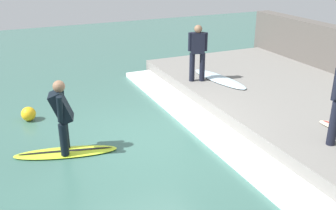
{
  "coord_description": "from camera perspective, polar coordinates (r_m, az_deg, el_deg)",
  "views": [
    {
      "loc": [
        -2.67,
        -6.99,
        3.77
      ],
      "look_at": [
        0.49,
        0.0,
        0.7
      ],
      "focal_mm": 42.0,
      "sensor_mm": 36.0,
      "label": 1
    }
  ],
  "objects": [
    {
      "name": "ground_plane",
      "position": [
        8.38,
        -3.05,
        -4.96
      ],
      "size": [
        28.0,
        28.0,
        0.0
      ],
      "primitive_type": "plane",
      "color": "#386056"
    },
    {
      "name": "concrete_ledge",
      "position": [
        10.29,
        18.01,
        0.35
      ],
      "size": [
        4.4,
        9.15,
        0.38
      ],
      "primitive_type": "cube",
      "color": "slate",
      "rests_on": "ground_plane"
    },
    {
      "name": "wave_foam_crest",
      "position": [
        8.89,
        5.32,
        -2.93
      ],
      "size": [
        0.78,
        8.69,
        0.12
      ],
      "primitive_type": "cube",
      "color": "white",
      "rests_on": "ground_plane"
    },
    {
      "name": "surfboard_riding",
      "position": [
        8.05,
        -14.58,
        -6.65
      ],
      "size": [
        2.05,
        0.95,
        0.07
      ],
      "color": "#BFE02D",
      "rests_on": "ground_plane"
    },
    {
      "name": "surfer_riding",
      "position": [
        7.69,
        -15.17,
        -1.15
      ],
      "size": [
        0.51,
        0.63,
        1.46
      ],
      "color": "black",
      "rests_on": "surfboard_riding"
    },
    {
      "name": "surfer_waiting_near",
      "position": [
        10.59,
        4.32,
        7.95
      ],
      "size": [
        0.49,
        0.34,
        1.53
      ],
      "color": "black",
      "rests_on": "concrete_ledge"
    },
    {
      "name": "surfboard_waiting_near",
      "position": [
        10.96,
        7.45,
        3.79
      ],
      "size": [
        0.84,
        2.14,
        0.06
      ],
      "color": "silver",
      "rests_on": "concrete_ledge"
    },
    {
      "name": "marker_buoy",
      "position": [
        9.74,
        -19.59,
        -1.22
      ],
      "size": [
        0.34,
        0.34,
        0.34
      ],
      "primitive_type": "sphere",
      "color": "yellow",
      "rests_on": "ground_plane"
    }
  ]
}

